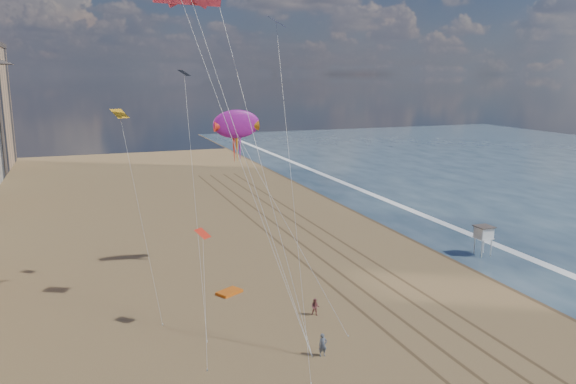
% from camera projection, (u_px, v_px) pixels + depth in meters
% --- Properties ---
extents(wet_sand, '(260.00, 260.00, 0.00)m').
position_uv_depth(wet_sand, '(422.00, 228.00, 75.14)').
color(wet_sand, '#42301E').
rests_on(wet_sand, ground).
extents(foam, '(260.00, 260.00, 0.00)m').
position_uv_depth(foam, '(449.00, 225.00, 76.56)').
color(foam, white).
rests_on(foam, ground).
extents(tracks, '(7.68, 120.00, 0.01)m').
position_uv_depth(tracks, '(344.00, 266.00, 60.38)').
color(tracks, brown).
rests_on(tracks, ground).
extents(lifeguard_stand, '(1.90, 1.90, 3.43)m').
position_uv_depth(lifeguard_stand, '(484.00, 233.00, 63.46)').
color(lifeguard_stand, white).
rests_on(lifeguard_stand, ground).
extents(grounded_kite, '(2.69, 2.38, 0.26)m').
position_uv_depth(grounded_kite, '(229.00, 292.00, 52.77)').
color(grounded_kite, orange).
rests_on(grounded_kite, ground).
extents(show_kite, '(4.67, 9.85, 23.76)m').
position_uv_depth(show_kite, '(236.00, 125.00, 56.75)').
color(show_kite, '#A11897').
rests_on(show_kite, ground).
extents(kite_flyer_a, '(0.66, 0.45, 1.74)m').
position_uv_depth(kite_flyer_a, '(323.00, 345.00, 40.89)').
color(kite_flyer_a, slate).
rests_on(kite_flyer_a, ground).
extents(kite_flyer_b, '(0.93, 0.86, 1.52)m').
position_uv_depth(kite_flyer_b, '(315.00, 307.00, 47.81)').
color(kite_flyer_b, brown).
rests_on(kite_flyer_b, ground).
extents(small_kites, '(13.58, 10.92, 16.94)m').
position_uv_depth(small_kites, '(203.00, 93.00, 45.91)').
color(small_kites, '#252FC5').
rests_on(small_kites, ground).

